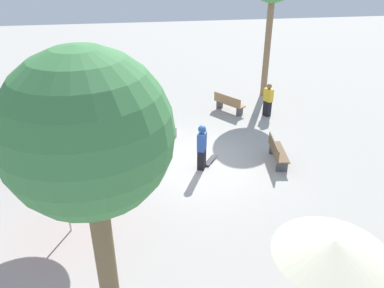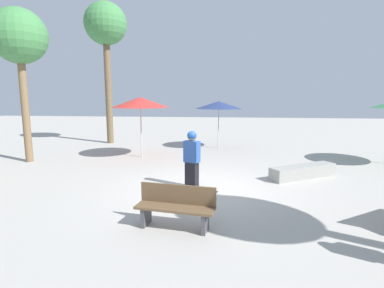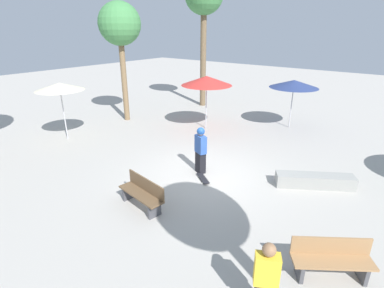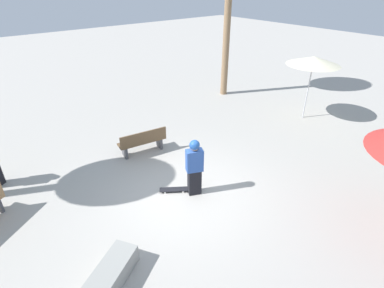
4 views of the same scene
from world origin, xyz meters
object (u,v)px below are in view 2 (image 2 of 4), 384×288
object	(u,v)px
skateboard	(205,190)
shade_umbrella_red	(140,102)
skater_main	(192,157)
shade_umbrella_navy	(219,105)
palm_tree_right	(106,28)
bench_far	(176,207)
concrete_ledge	(303,172)
palm_tree_center_left	(19,39)

from	to	relation	value
skateboard	shade_umbrella_red	world-z (taller)	shade_umbrella_red
skateboard	skater_main	bearing A→B (deg)	169.86
shade_umbrella_navy	palm_tree_right	size ratio (longest dim) A/B	0.31
shade_umbrella_navy	palm_tree_right	world-z (taller)	palm_tree_right
bench_far	concrete_ledge	bearing A→B (deg)	-121.58
skateboard	bench_far	size ratio (longest dim) A/B	0.47
skater_main	skateboard	world-z (taller)	skater_main
palm_tree_right	shade_umbrella_navy	bearing A→B (deg)	80.56
concrete_ledge	palm_tree_center_left	size ratio (longest dim) A/B	0.39
skater_main	concrete_ledge	size ratio (longest dim) A/B	0.71
palm_tree_center_left	skater_main	bearing A→B (deg)	68.88
shade_umbrella_navy	palm_tree_center_left	bearing A→B (deg)	-61.26
bench_far	palm_tree_center_left	distance (m)	9.88
skater_main	bench_far	world-z (taller)	skater_main
palm_tree_right	concrete_ledge	bearing A→B (deg)	54.66
skateboard	concrete_ledge	xyz separation A→B (m)	(-1.83, 3.08, 0.15)
shade_umbrella_red	bench_far	bearing A→B (deg)	21.32
concrete_ledge	palm_tree_right	size ratio (longest dim) A/B	0.30
concrete_ledge	shade_umbrella_red	size ratio (longest dim) A/B	0.89
concrete_ledge	palm_tree_center_left	bearing A→B (deg)	-96.93
concrete_ledge	skateboard	bearing A→B (deg)	-59.31
concrete_ledge	skater_main	bearing A→B (deg)	-67.77
bench_far	shade_umbrella_navy	xyz separation A→B (m)	(-9.59, 0.58, 1.78)
skater_main	shade_umbrella_red	xyz separation A→B (m)	(-4.13, -2.70, 1.49)
concrete_ledge	shade_umbrella_navy	distance (m)	6.47
skater_main	shade_umbrella_navy	world-z (taller)	shade_umbrella_navy
concrete_ledge	bench_far	xyz separation A→B (m)	(4.17, -3.50, 0.22)
palm_tree_center_left	concrete_ledge	bearing A→B (deg)	83.07
bench_far	palm_tree_center_left	xyz separation A→B (m)	(-5.44, -6.98, 4.39)
skateboard	shade_umbrella_navy	bearing A→B (deg)	123.44
skateboard	concrete_ledge	bearing A→B (deg)	65.45
skateboard	shade_umbrella_navy	size ratio (longest dim) A/B	0.32
bench_far	shade_umbrella_red	bearing A→B (deg)	-60.27
skater_main	concrete_ledge	xyz separation A→B (m)	(-1.43, 3.49, -0.69)
shade_umbrella_navy	shade_umbrella_red	world-z (taller)	shade_umbrella_red
skateboard	palm_tree_center_left	xyz separation A→B (m)	(-3.10, -7.39, 4.76)
skater_main	bench_far	distance (m)	2.79
palm_tree_center_left	skateboard	bearing A→B (deg)	67.24
bench_far	shade_umbrella_red	world-z (taller)	shade_umbrella_red
skater_main	shade_umbrella_navy	distance (m)	6.99
skater_main	palm_tree_right	xyz separation A→B (m)	(-7.87, -5.60, 5.41)
shade_umbrella_navy	skater_main	bearing A→B (deg)	-4.78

